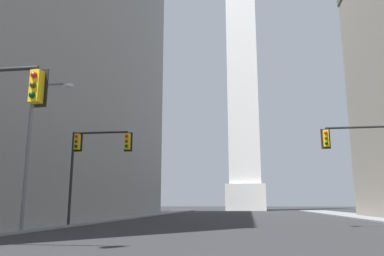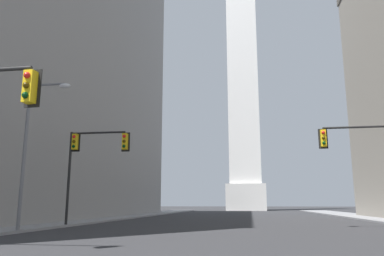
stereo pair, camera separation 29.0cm
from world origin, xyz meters
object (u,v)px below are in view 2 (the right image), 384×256
obelisk (242,45)px  traffic_light_mid_right (380,148)px  street_lamp (32,139)px  traffic_light_mid_left (89,154)px

obelisk → traffic_light_mid_right: size_ratio=12.57×
obelisk → traffic_light_mid_right: (9.14, -60.53, -34.24)m
obelisk → street_lamp: 75.77m
traffic_light_mid_right → street_lamp: (-20.02, -6.23, 0.08)m
street_lamp → traffic_light_mid_left: bearing=80.3°
traffic_light_mid_left → traffic_light_mid_right: 19.10m
obelisk → traffic_light_mid_left: 70.98m
traffic_light_mid_left → traffic_light_mid_right: size_ratio=1.00×
traffic_light_mid_left → street_lamp: size_ratio=0.78×
traffic_light_mid_left → street_lamp: bearing=-99.7°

